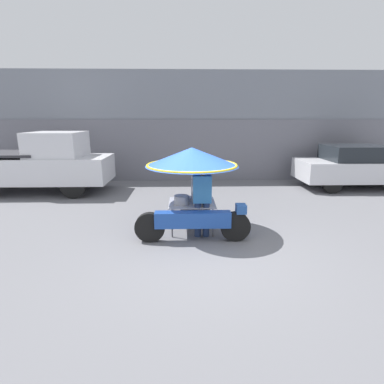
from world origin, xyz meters
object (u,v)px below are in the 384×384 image
(vendor_motorcycle_cart, at_px, (192,167))
(vendor_person, at_px, (202,198))
(parked_car, at_px, (360,166))
(pickup_truck, at_px, (40,164))

(vendor_motorcycle_cart, relative_size, vendor_person, 1.54)
(parked_car, xyz_separation_m, pickup_truck, (-11.07, -0.40, 0.19))
(pickup_truck, bearing_deg, parked_car, 2.05)
(vendor_person, height_order, parked_car, vendor_person)
(parked_car, relative_size, pickup_truck, 0.91)
(vendor_person, relative_size, parked_car, 0.35)
(vendor_motorcycle_cart, height_order, vendor_person, vendor_motorcycle_cart)
(vendor_person, bearing_deg, pickup_truck, 142.31)
(vendor_motorcycle_cart, bearing_deg, parked_car, 33.95)
(vendor_motorcycle_cart, bearing_deg, vendor_person, -56.01)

